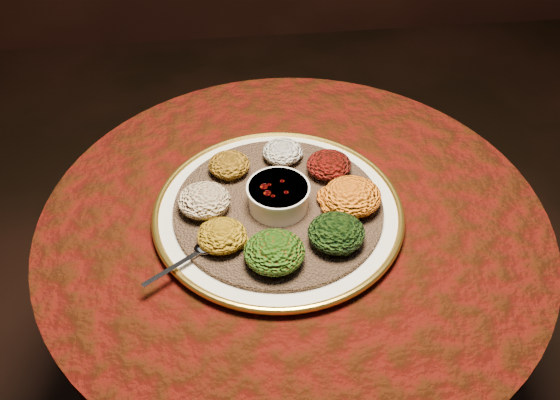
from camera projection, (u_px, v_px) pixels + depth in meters
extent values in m
cylinder|color=black|center=(291.00, 337.00, 1.44)|extent=(0.12, 0.12, 0.68)
cylinder|color=black|center=(294.00, 231.00, 1.19)|extent=(0.80, 0.80, 0.04)
cylinder|color=#3A0904|center=(293.00, 279.00, 1.30)|extent=(0.93, 0.93, 0.34)
cylinder|color=#3A0904|center=(294.00, 221.00, 1.18)|extent=(0.96, 0.96, 0.01)
cylinder|color=white|center=(278.00, 213.00, 1.17)|extent=(0.52, 0.52, 0.02)
torus|color=gold|center=(278.00, 211.00, 1.16)|extent=(0.47, 0.47, 0.01)
cylinder|color=brown|center=(278.00, 208.00, 1.16)|extent=(0.45, 0.45, 0.01)
cylinder|color=white|center=(278.00, 197.00, 1.14)|extent=(0.11, 0.11, 0.05)
cylinder|color=white|center=(278.00, 188.00, 1.12)|extent=(0.12, 0.12, 0.01)
cylinder|color=#681405|center=(278.00, 191.00, 1.13)|extent=(0.09, 0.09, 0.01)
ellipsoid|color=silver|center=(206.00, 248.00, 1.07)|extent=(0.04, 0.03, 0.01)
cube|color=silver|center=(172.00, 268.00, 1.04)|extent=(0.10, 0.07, 0.00)
ellipsoid|color=silver|center=(283.00, 152.00, 1.24)|extent=(0.08, 0.08, 0.04)
ellipsoid|color=black|center=(329.00, 165.00, 1.21)|extent=(0.09, 0.08, 0.04)
ellipsoid|color=#C58510|center=(352.00, 196.00, 1.14)|extent=(0.11, 0.10, 0.05)
ellipsoid|color=black|center=(336.00, 233.00, 1.07)|extent=(0.10, 0.10, 0.05)
ellipsoid|color=#AA2B0B|center=(274.00, 252.00, 1.04)|extent=(0.10, 0.10, 0.05)
ellipsoid|color=#BA8110|center=(222.00, 236.00, 1.07)|extent=(0.09, 0.08, 0.04)
ellipsoid|color=maroon|center=(204.00, 200.00, 1.13)|extent=(0.10, 0.09, 0.05)
ellipsoid|color=#9D6413|center=(229.00, 165.00, 1.21)|extent=(0.08, 0.08, 0.04)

